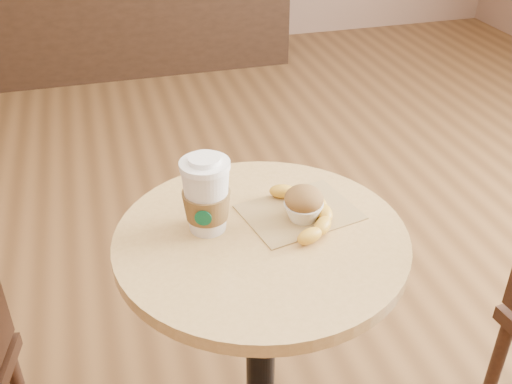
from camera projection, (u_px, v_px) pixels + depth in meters
cafe_table at (261, 322)px, 1.38m from camera, size 0.62×0.62×0.75m
kraft_bag at (300, 212)px, 1.31m from camera, size 0.27×0.23×0.00m
coffee_cup at (206, 198)px, 1.22m from camera, size 0.10×0.11×0.17m
muffin at (304, 204)px, 1.27m from camera, size 0.09×0.09×0.08m
banana at (308, 210)px, 1.29m from camera, size 0.14×0.25×0.03m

